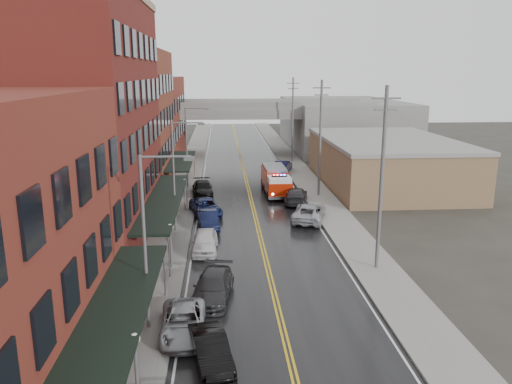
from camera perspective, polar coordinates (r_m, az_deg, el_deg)
road at (r=47.27m, az=-0.28°, el=-2.08°), size 11.00×160.00×0.02m
sidewalk_left at (r=47.36m, az=-9.14°, el=-2.15°), size 3.00×160.00×0.15m
sidewalk_right at (r=48.27m, az=8.40°, el=-1.82°), size 3.00×160.00×0.15m
curb_left at (r=47.24m, az=-7.14°, el=-2.12°), size 0.30×160.00×0.15m
curb_right at (r=47.95m, az=6.48°, el=-1.87°), size 0.30×160.00×0.15m
brick_building_b at (r=39.95m, az=-19.16°, el=7.41°), size 9.00×20.00×18.00m
brick_building_c at (r=57.10m, az=-14.58°, el=7.86°), size 9.00×15.00×15.00m
brick_building_far at (r=74.44m, az=-12.12°, el=8.08°), size 9.00×20.00×12.00m
tan_building at (r=59.47m, az=14.65°, el=3.20°), size 14.00×22.00×5.00m
right_far_block at (r=88.39m, az=9.79°, el=7.71°), size 18.00×30.00×8.00m
awning_0 at (r=22.21m, az=-15.73°, el=-13.17°), size 2.60×16.00×3.09m
awning_1 at (r=39.90m, az=-10.41°, el=-0.85°), size 2.60×18.00×3.09m
awning_2 at (r=56.94m, az=-8.54°, el=3.54°), size 2.60×13.00×3.09m
globe_lamp_0 at (r=20.61m, az=-13.63°, el=-17.41°), size 0.44×0.44×3.12m
globe_lamp_1 at (r=33.29m, az=-9.76°, el=-4.96°), size 0.44×0.44×3.12m
globe_lamp_2 at (r=46.73m, az=-8.14°, el=0.50°), size 0.44×0.44×3.12m
street_lamp_0 at (r=24.88m, az=-12.12°, el=-4.54°), size 2.64×0.22×9.00m
street_lamp_1 at (r=40.30m, az=-9.06°, el=2.55°), size 2.64×0.22×9.00m
street_lamp_2 at (r=56.04m, az=-7.70°, el=5.68°), size 2.64×0.22×9.00m
utility_pole_0 at (r=32.72m, az=14.18°, el=1.74°), size 1.80×0.24×12.00m
utility_pole_1 at (r=51.84m, az=7.36°, el=6.31°), size 1.80×0.24×12.00m
utility_pole_2 at (r=71.44m, az=4.20°, el=8.37°), size 1.80×0.24×12.00m
overpass at (r=77.77m, az=-1.86°, el=8.58°), size 40.00×10.00×7.50m
fire_truck at (r=53.27m, az=2.29°, el=1.37°), size 3.23×7.73×2.80m
parked_car_left_1 at (r=23.45m, az=-5.21°, el=-17.53°), size 2.31×4.45×1.40m
parked_car_left_2 at (r=25.88m, az=-8.30°, el=-14.52°), size 2.43×4.89×1.33m
parked_car_left_3 at (r=29.32m, az=-4.98°, el=-10.75°), size 2.79×5.31×1.47m
parked_car_left_4 at (r=36.60m, az=-5.88°, el=-5.66°), size 1.92×4.56×1.54m
parked_car_left_5 at (r=41.93m, az=-5.49°, el=-3.20°), size 2.06×4.50×1.43m
parked_car_left_6 at (r=45.86m, az=-5.79°, el=-1.74°), size 3.49×5.56×1.43m
parked_car_left_7 at (r=52.98m, az=-6.13°, el=0.39°), size 2.47×5.31×1.50m
parked_car_right_0 at (r=44.01m, az=6.08°, el=-2.33°), size 4.06×6.06×1.55m
parked_car_right_1 at (r=49.88m, az=4.60°, el=-0.39°), size 3.09×5.61×1.54m
parked_car_right_2 at (r=58.92m, az=3.10°, el=1.76°), size 2.63×4.46×1.42m
parked_car_right_3 at (r=64.83m, az=3.10°, el=2.93°), size 3.09×5.14×1.60m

